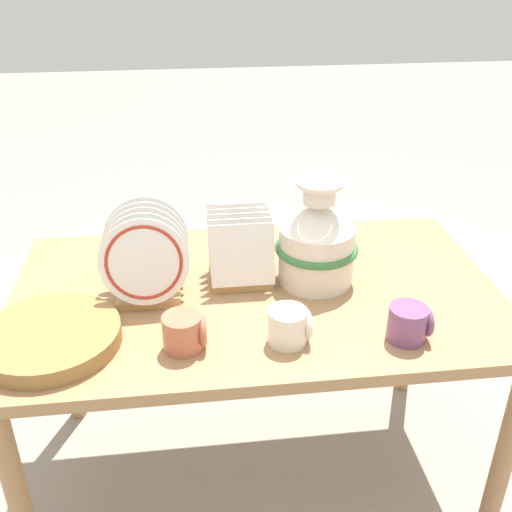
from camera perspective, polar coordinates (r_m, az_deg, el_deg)
name	(u,v)px	position (r m, az deg, el deg)	size (l,w,h in m)	color
ground_plane	(256,471)	(2.20, 0.00, -19.80)	(14.00, 14.00, 0.00)	gray
display_table	(256,314)	(1.77, 0.00, -5.54)	(1.39, 0.83, 0.74)	#9E754C
ceramic_vase	(317,240)	(1.71, 5.82, 1.53)	(0.24, 0.24, 0.32)	silver
dish_rack_round_plates	(146,260)	(1.66, -10.45, -0.42)	(0.24, 0.20, 0.26)	tan
dish_rack_square_plates	(240,255)	(1.74, -1.51, 0.11)	(0.18, 0.19, 0.20)	tan
wicker_charger_stack	(50,337)	(1.58, -19.03, -7.34)	(0.35, 0.35, 0.04)	olive
mug_terracotta_glaze	(185,332)	(1.48, -6.81, -7.22)	(0.11, 0.10, 0.09)	#B76647
mug_cream_glaze	(290,326)	(1.49, 3.21, -6.68)	(0.11, 0.10, 0.09)	silver
mug_plum_glaze	(409,323)	(1.55, 14.39, -6.22)	(0.11, 0.10, 0.09)	#7A4770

